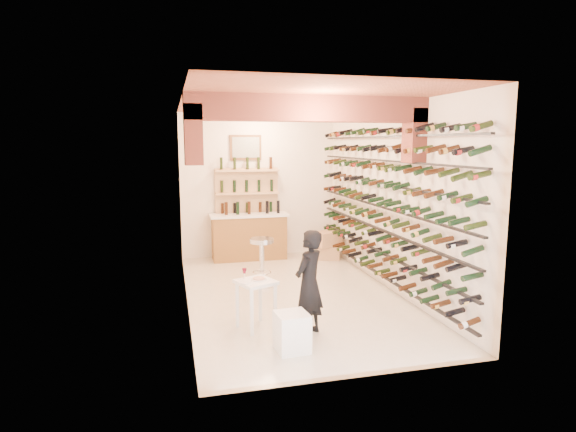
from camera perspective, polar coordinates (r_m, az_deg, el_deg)
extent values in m
plane|color=beige|center=(8.19, 0.51, -9.34)|extent=(6.00, 6.00, 0.00)
cube|color=silver|center=(10.75, -3.49, 3.69)|extent=(3.50, 0.02, 3.20)
cube|color=silver|center=(5.02, 9.15, -2.14)|extent=(3.50, 0.02, 3.20)
cube|color=silver|center=(7.59, -12.36, 1.42)|extent=(0.02, 6.00, 3.20)
cube|color=silver|center=(8.45, 12.11, 2.15)|extent=(0.02, 6.00, 3.20)
cube|color=brown|center=(7.81, 0.55, 13.58)|extent=(3.50, 6.00, 0.02)
cube|color=#A54B39|center=(6.84, 2.70, 12.76)|extent=(3.50, 0.35, 0.36)
cube|color=#A54B39|center=(6.54, -11.33, 9.54)|extent=(0.24, 0.35, 0.80)
cube|color=#A54B39|center=(7.45, 14.94, 9.29)|extent=(0.24, 0.35, 0.80)
cube|color=black|center=(8.63, 10.86, -6.81)|extent=(0.06, 5.70, 0.03)
cube|color=black|center=(8.54, 10.94, -4.22)|extent=(0.06, 5.70, 0.03)
cube|color=black|center=(8.46, 11.02, -1.58)|extent=(0.06, 5.70, 0.03)
cube|color=black|center=(8.40, 11.10, 1.11)|extent=(0.06, 5.70, 0.03)
cube|color=black|center=(8.35, 11.18, 3.83)|extent=(0.06, 5.70, 0.03)
cube|color=black|center=(8.33, 11.26, 6.57)|extent=(0.06, 5.70, 0.03)
cube|color=black|center=(8.33, 11.34, 9.32)|extent=(0.06, 5.70, 0.03)
cube|color=olive|center=(10.52, -4.69, -2.60)|extent=(1.60, 0.55, 0.96)
cube|color=white|center=(10.43, -4.73, 0.12)|extent=(1.70, 0.62, 0.05)
cube|color=tan|center=(10.69, -4.96, 0.41)|extent=(1.40, 0.10, 2.00)
cube|color=tan|center=(10.69, -4.84, -2.58)|extent=(1.40, 0.28, 0.04)
cube|color=tan|center=(10.60, -4.87, 0.07)|extent=(1.40, 0.28, 0.04)
cube|color=tan|center=(10.54, -4.91, 2.76)|extent=(1.40, 0.28, 0.04)
cube|color=tan|center=(10.50, -4.94, 5.47)|extent=(1.40, 0.28, 0.04)
cube|color=brown|center=(10.63, -5.11, 8.21)|extent=(0.70, 0.04, 0.55)
cube|color=#99998C|center=(10.61, -5.09, 8.21)|extent=(0.60, 0.01, 0.45)
cube|color=white|center=(6.57, -3.88, -7.93)|extent=(0.61, 0.61, 0.05)
cube|color=white|center=(6.43, -4.38, -11.50)|extent=(0.05, 0.05, 0.64)
cube|color=white|center=(6.62, -1.55, -10.86)|extent=(0.05, 0.05, 0.64)
cube|color=white|center=(6.74, -6.11, -10.57)|extent=(0.05, 0.05, 0.64)
cube|color=white|center=(6.92, -3.36, -10.00)|extent=(0.05, 0.05, 0.64)
cylinder|color=white|center=(6.59, -3.52, -7.61)|extent=(0.22, 0.22, 0.01)
cylinder|color=#BF7266|center=(6.58, -3.52, -7.48)|extent=(0.16, 0.16, 0.02)
cube|color=white|center=(6.43, -5.15, -8.03)|extent=(0.15, 0.15, 0.01)
cylinder|color=white|center=(6.67, -5.24, -7.47)|extent=(0.06, 0.06, 0.00)
cylinder|color=white|center=(6.66, -5.25, -7.11)|extent=(0.01, 0.01, 0.08)
cone|color=#530718|center=(6.64, -5.26, -6.59)|extent=(0.07, 0.07, 0.07)
cube|color=white|center=(6.01, 0.48, -13.76)|extent=(0.42, 0.42, 0.48)
imported|color=black|center=(6.33, 2.54, -8.05)|extent=(0.61, 0.61, 1.42)
cylinder|color=silver|center=(8.64, -3.13, -8.26)|extent=(0.45, 0.45, 0.03)
cylinder|color=silver|center=(8.54, -3.15, -5.70)|extent=(0.09, 0.09, 0.79)
cylinder|color=silver|center=(8.44, -3.18, -2.97)|extent=(0.43, 0.43, 0.08)
torus|color=silver|center=(8.58, -3.14, -6.79)|extent=(0.34, 0.34, 0.03)
cube|color=tan|center=(10.56, 4.74, -4.39)|extent=(0.57, 0.46, 0.30)
cube|color=tan|center=(10.49, 4.76, -2.74)|extent=(0.63, 0.52, 0.32)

